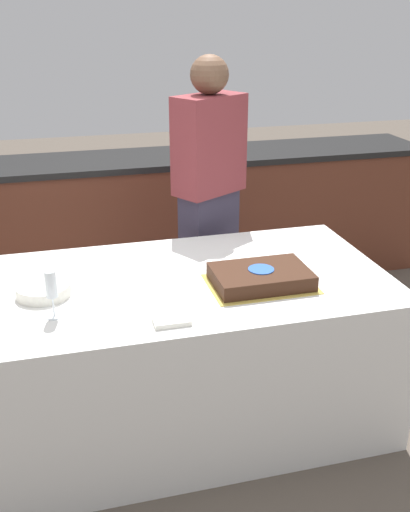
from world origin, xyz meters
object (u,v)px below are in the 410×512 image
(plate_stack, at_px, (44,290))
(cake, at_px, (261,277))
(wine_glass, at_px, (51,287))
(person_cutting_cake, at_px, (209,203))

(plate_stack, bearing_deg, cake, -8.33)
(cake, height_order, plate_stack, cake)
(cake, distance_m, wine_glass, 0.88)
(plate_stack, relative_size, person_cutting_cake, 0.14)
(cake, height_order, person_cutting_cake, person_cutting_cake)
(cake, distance_m, plate_stack, 0.92)
(cake, relative_size, plate_stack, 2.00)
(plate_stack, relative_size, wine_glass, 1.17)
(wine_glass, bearing_deg, plate_stack, 100.11)
(plate_stack, height_order, person_cutting_cake, person_cutting_cake)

